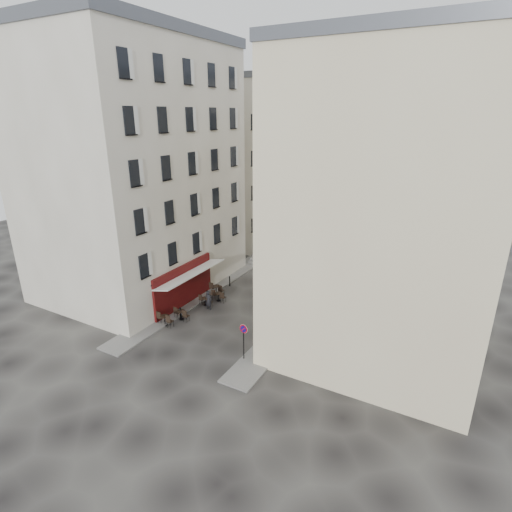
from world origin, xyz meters
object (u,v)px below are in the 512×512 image
Objects in this scene: bistro_table_a at (165,319)px; pedestrian at (208,300)px; no_parking_sign at (244,335)px; bistro_table_b at (182,314)px.

pedestrian is at bearing 70.50° from bistro_table_a.
no_parking_sign is 1.60× the size of pedestrian.
pedestrian is at bearing 148.18° from no_parking_sign.
bistro_table_a reaches higher than bistro_table_b.
bistro_table_a is 1.07× the size of bistro_table_b.
no_parking_sign is 7.69m from pedestrian.
no_parking_sign is 1.93× the size of bistro_table_b.
no_parking_sign reaches higher than bistro_table_b.
pedestrian is at bearing 71.73° from bistro_table_b.
bistro_table_a is (-7.31, 1.01, -1.30)m from no_parking_sign.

